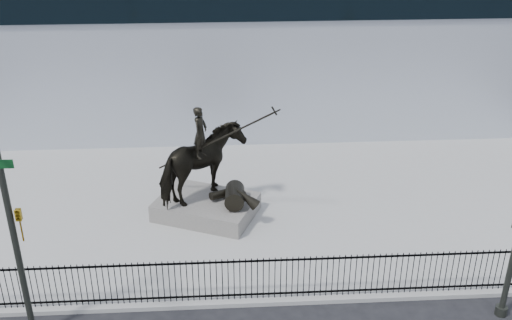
{
  "coord_description": "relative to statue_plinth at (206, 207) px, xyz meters",
  "views": [
    {
      "loc": [
        -1.35,
        -13.75,
        12.16
      ],
      "look_at": [
        -0.13,
        6.0,
        2.67
      ],
      "focal_mm": 42.0,
      "sensor_mm": 36.0,
      "label": 1
    }
  ],
  "objects": [
    {
      "name": "picket_fence",
      "position": [
        2.04,
        -5.19,
        0.41
      ],
      "size": [
        22.1,
        0.1,
        1.5
      ],
      "color": "black",
      "rests_on": "plaza"
    },
    {
      "name": "building",
      "position": [
        2.04,
        13.56,
        4.01
      ],
      "size": [
        44.0,
        14.0,
        9.0
      ],
      "primitive_type": "cube",
      "color": "#B5BDC5",
      "rests_on": "ground"
    },
    {
      "name": "traffic_signal_left",
      "position": [
        -4.71,
        -7.06,
        3.54
      ],
      "size": [
        1.52,
        4.84,
        7.0
      ],
      "color": "#262923",
      "rests_on": "ground"
    },
    {
      "name": "statue_plinth",
      "position": [
        0.0,
        0.0,
        0.0
      ],
      "size": [
        4.33,
        3.73,
        0.68
      ],
      "primitive_type": "cube",
      "rotation": [
        0.0,
        0.0,
        -0.4
      ],
      "color": "#5F5B56",
      "rests_on": "plaza"
    },
    {
      "name": "plaza",
      "position": [
        2.04,
        0.56,
        -0.42
      ],
      "size": [
        30.0,
        12.0,
        0.15
      ],
      "primitive_type": "cube",
      "color": "gray",
      "rests_on": "ground"
    },
    {
      "name": "equestrian_statue",
      "position": [
        0.06,
        -0.03,
        1.77
      ],
      "size": [
        4.33,
        3.62,
        3.96
      ],
      "rotation": [
        0.0,
        0.0,
        -0.4
      ],
      "color": "black",
      "rests_on": "statue_plinth"
    }
  ]
}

